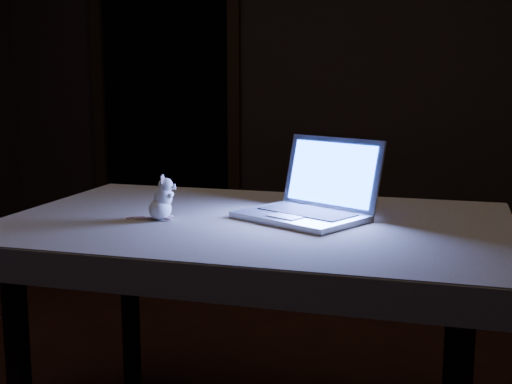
% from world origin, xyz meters
% --- Properties ---
extents(back_wall, '(4.50, 0.04, 2.60)m').
position_xyz_m(back_wall, '(0.00, 2.50, 1.30)').
color(back_wall, black).
rests_on(back_wall, ground).
extents(doorway, '(1.06, 0.36, 2.13)m').
position_xyz_m(doorway, '(-1.10, 2.50, 1.06)').
color(doorway, black).
rests_on(doorway, back_wall).
extents(table, '(1.41, 0.94, 0.73)m').
position_xyz_m(table, '(0.14, -0.03, 0.37)').
color(table, black).
rests_on(table, floor).
extents(tablecloth, '(1.66, 1.31, 0.09)m').
position_xyz_m(tablecloth, '(0.07, -0.03, 0.70)').
color(tablecloth, '#BCAF9A').
rests_on(tablecloth, table).
extents(laptop, '(0.45, 0.44, 0.24)m').
position_xyz_m(laptop, '(0.28, -0.00, 0.86)').
color(laptop, '#AEAFB4').
rests_on(laptop, tablecloth).
extents(plush_mouse, '(0.13, 0.13, 0.13)m').
position_xyz_m(plush_mouse, '(-0.12, -0.10, 0.81)').
color(plush_mouse, white).
rests_on(plush_mouse, tablecloth).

